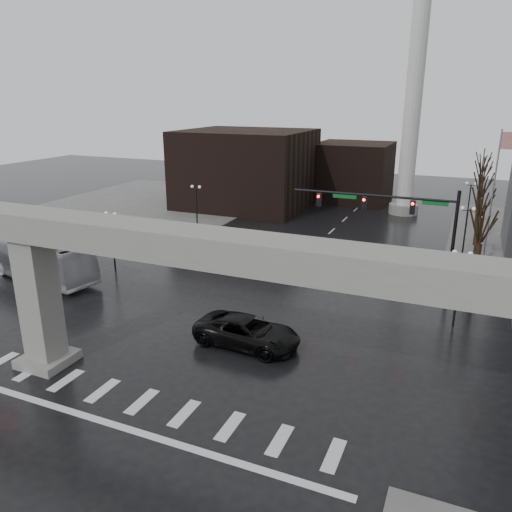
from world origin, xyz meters
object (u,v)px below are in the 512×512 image
object	(u,v)px
far_car	(266,245)
city_bus	(32,256)
signal_mast_arm	(400,216)
pickup_truck	(247,332)

from	to	relation	value
far_car	city_bus	bearing A→B (deg)	-133.79
signal_mast_arm	far_car	size ratio (longest dim) A/B	2.65
city_bus	pickup_truck	bearing A→B (deg)	-89.36
signal_mast_arm	pickup_truck	distance (m)	15.00
city_bus	far_car	bearing A→B (deg)	-37.01
pickup_truck	city_bus	bearing A→B (deg)	82.44
signal_mast_arm	city_bus	distance (m)	29.23
city_bus	far_car	distance (m)	20.27
pickup_truck	signal_mast_arm	bearing A→B (deg)	-25.09
signal_mast_arm	far_car	distance (m)	14.40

